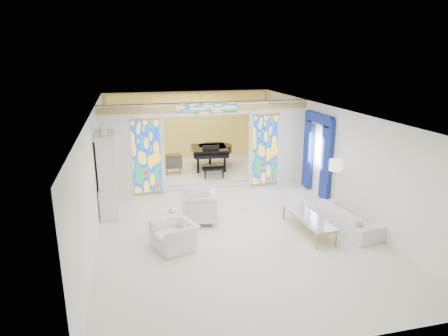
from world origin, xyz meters
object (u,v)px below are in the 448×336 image
object	(u,v)px
sofa	(346,218)
grand_piano	(212,150)
armchair_right	(199,207)
china_cabinet	(108,175)
coffee_table	(308,217)
tv_console	(174,161)
armchair_left	(174,235)

from	to	relation	value
sofa	grand_piano	xyz separation A→B (m)	(-2.34, 6.13, 0.56)
armchair_right	china_cabinet	bearing A→B (deg)	-107.19
armchair_right	sofa	bearing A→B (deg)	79.19
coffee_table	china_cabinet	bearing A→B (deg)	152.96
armchair_right	grand_piano	world-z (taller)	grand_piano
china_cabinet	sofa	world-z (taller)	china_cabinet
sofa	coffee_table	world-z (taller)	sofa
china_cabinet	tv_console	distance (m)	3.80
armchair_left	tv_console	distance (m)	5.73
sofa	tv_console	world-z (taller)	tv_console
sofa	tv_console	bearing A→B (deg)	25.04
sofa	coffee_table	bearing A→B (deg)	77.81
tv_console	armchair_right	bearing A→B (deg)	-83.37
armchair_left	sofa	distance (m)	4.59
china_cabinet	grand_piano	bearing A→B (deg)	42.24
coffee_table	grand_piano	bearing A→B (deg)	101.84
armchair_left	armchair_right	world-z (taller)	armchair_right
coffee_table	armchair_right	bearing A→B (deg)	152.95
coffee_table	grand_piano	xyz separation A→B (m)	(-1.27, 6.08, 0.46)
armchair_right	grand_piano	distance (m)	4.94
grand_piano	tv_console	size ratio (longest dim) A/B	3.61
china_cabinet	coffee_table	xyz separation A→B (m)	(5.10, -2.60, -0.76)
sofa	grand_piano	distance (m)	6.58
grand_piano	tv_console	bearing A→B (deg)	-159.31
grand_piano	armchair_right	bearing A→B (deg)	-101.71
tv_console	sofa	bearing A→B (deg)	-51.34
armchair_right	coffee_table	size ratio (longest dim) A/B	0.47
armchair_right	sofa	distance (m)	3.98
china_cabinet	armchair_right	distance (m)	2.84
coffee_table	tv_console	world-z (taller)	tv_console
china_cabinet	armchair_right	size ratio (longest dim) A/B	2.82
armchair_right	tv_console	distance (m)	4.28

